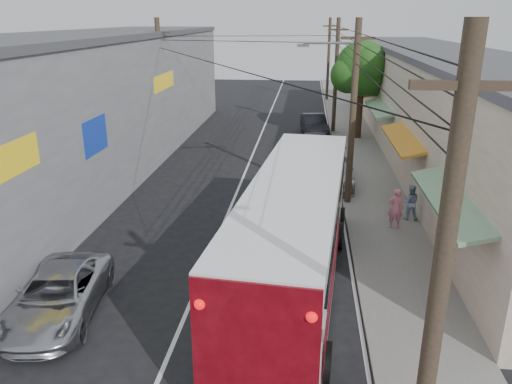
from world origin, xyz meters
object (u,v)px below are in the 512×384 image
Objects in this scene: parked_suv at (332,171)px; pedestrian_near at (396,208)px; coach_bus at (295,231)px; jeepney at (58,295)px; parked_car_far at (314,125)px; parked_car_mid at (315,148)px; pedestrian_far at (410,202)px.

pedestrian_near reaches higher than parked_suv.
jeepney is at bearing -153.84° from coach_bus.
jeepney is 1.06× the size of parked_car_far.
coach_bus is at bearing 51.46° from pedestrian_near.
parked_car_mid is (-0.80, 4.26, 0.10)m from parked_suv.
jeepney is 0.95× the size of parked_suv.
coach_bus is 2.48× the size of parked_suv.
parked_car_far is at bearing 88.21° from parked_car_mid.
parked_car_far is at bearing 93.51° from coach_bus.
jeepney is at bearing -114.90° from parked_car_far.
parked_car_far is at bearing 93.79° from parked_suv.
parked_car_mid reaches higher than parked_car_far.
parked_suv is 1.12× the size of parked_car_far.
coach_bus is at bearing -99.14° from parked_suv.
parked_suv is 4.33m from parked_car_mid.
pedestrian_near is 1.19m from pedestrian_far.
parked_suv reaches higher than jeepney.
coach_bus is 7.07m from jeepney.
coach_bus reaches higher than parked_suv.
parked_car_mid is at bearing -71.95° from pedestrian_near.
parked_suv is 1.03× the size of parked_car_mid.
parked_car_far is at bearing 65.73° from jeepney.
jeepney is 2.89× the size of pedestrian_near.
parked_car_mid is 9.63m from pedestrian_far.
pedestrian_near reaches higher than jeepney.
parked_car_far is at bearing -70.77° from pedestrian_far.
pedestrian_near reaches higher than parked_car_mid.
pedestrian_far is at bearing -84.52° from parked_car_far.
parked_car_mid is 7.00m from parked_car_far.
pedestrian_near is (10.35, 7.10, 0.28)m from jeepney.
pedestrian_near is at bearing 57.38° from pedestrian_far.
pedestrian_near is (3.82, 4.65, -0.88)m from coach_bus.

